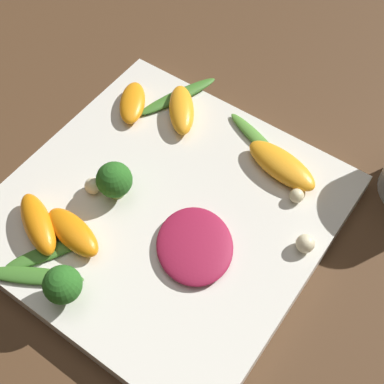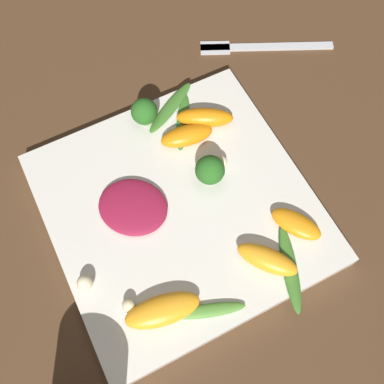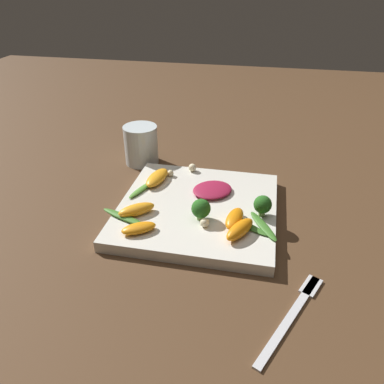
{
  "view_description": "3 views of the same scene",
  "coord_description": "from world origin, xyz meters",
  "views": [
    {
      "loc": [
        0.2,
        0.17,
        0.43
      ],
      "look_at": [
        -0.02,
        0.02,
        0.03
      ],
      "focal_mm": 50.0,
      "sensor_mm": 36.0,
      "label": 1
    },
    {
      "loc": [
        -0.17,
        0.07,
        0.48
      ],
      "look_at": [
        0.0,
        -0.02,
        0.04
      ],
      "focal_mm": 42.0,
      "sensor_mm": 36.0,
      "label": 2
    },
    {
      "loc": [
        0.1,
        -0.56,
        0.39
      ],
      "look_at": [
        -0.01,
        0.01,
        0.04
      ],
      "focal_mm": 35.0,
      "sensor_mm": 36.0,
      "label": 3
    }
  ],
  "objects": [
    {
      "name": "macadamia_nut_2",
      "position": [
        -0.08,
        0.09,
        0.03
      ],
      "size": [
        0.01,
        0.01,
        0.01
      ],
      "color": "beige",
      "rests_on": "plate"
    },
    {
      "name": "arugula_sprig_3",
      "position": [
        -0.12,
        0.03,
        0.02
      ],
      "size": [
        0.04,
        0.08,
        0.01
      ],
      "color": "#518E33",
      "rests_on": "plate"
    },
    {
      "name": "orange_segment_4",
      "position": [
        0.07,
        -0.04,
        0.03
      ],
      "size": [
        0.04,
        0.07,
        0.02
      ],
      "color": "orange",
      "rests_on": "plate"
    },
    {
      "name": "ground_plane",
      "position": [
        0.0,
        0.0,
        0.0
      ],
      "size": [
        2.4,
        2.4,
        0.0
      ],
      "primitive_type": "plane",
      "color": "#4C331E"
    },
    {
      "name": "macadamia_nut_0",
      "position": [
        -0.04,
        0.12,
        0.03
      ],
      "size": [
        0.02,
        0.02,
        0.02
      ],
      "color": "beige",
      "rests_on": "plate"
    },
    {
      "name": "broccoli_floret_0",
      "position": [
        0.01,
        -0.04,
        0.04
      ],
      "size": [
        0.03,
        0.03,
        0.04
      ],
      "color": "#7A9E51",
      "rests_on": "plate"
    },
    {
      "name": "orange_segment_3",
      "position": [
        -0.1,
        0.07,
        0.03
      ],
      "size": [
        0.04,
        0.08,
        0.02
      ],
      "color": "orange",
      "rests_on": "plate"
    },
    {
      "name": "arugula_sprig_1",
      "position": [
        -0.12,
        -0.07,
        0.02
      ],
      "size": [
        0.09,
        0.05,
        0.01
      ],
      "color": "#3D7528",
      "rests_on": "plate"
    },
    {
      "name": "macadamia_nut_1",
      "position": [
        0.02,
        -0.06,
        0.03
      ],
      "size": [
        0.02,
        0.02,
        0.02
      ],
      "color": "beige",
      "rests_on": "plate"
    },
    {
      "name": "plate",
      "position": [
        0.0,
        0.0,
        0.01
      ],
      "size": [
        0.28,
        0.28,
        0.02
      ],
      "color": "silver",
      "rests_on": "ground_plane"
    },
    {
      "name": "broccoli_floret_1",
      "position": [
        0.12,
        -0.01,
        0.04
      ],
      "size": [
        0.03,
        0.03,
        0.04
      ],
      "color": "#84AD5B",
      "rests_on": "plate"
    },
    {
      "name": "orange_segment_2",
      "position": [
        -0.1,
        -0.05,
        0.03
      ],
      "size": [
        0.07,
        0.06,
        0.02
      ],
      "color": "orange",
      "rests_on": "plate"
    },
    {
      "name": "arugula_sprig_0",
      "position": [
        0.09,
        -0.05,
        0.02
      ],
      "size": [
        0.08,
        0.05,
        0.01
      ],
      "color": "#3D7528",
      "rests_on": "plate"
    },
    {
      "name": "orange_segment_0",
      "position": [
        0.08,
        -0.07,
        0.03
      ],
      "size": [
        0.05,
        0.07,
        0.02
      ],
      "color": "orange",
      "rests_on": "plate"
    },
    {
      "name": "orange_segment_1",
      "position": [
        -0.08,
        -0.1,
        0.03
      ],
      "size": [
        0.06,
        0.05,
        0.01
      ],
      "color": "orange",
      "rests_on": "plate"
    },
    {
      "name": "arugula_sprig_2",
      "position": [
        0.12,
        -0.05,
        0.02
      ],
      "size": [
        0.06,
        0.08,
        0.01
      ],
      "color": "#3D7528",
      "rests_on": "plate"
    },
    {
      "name": "radicchio_leaf_0",
      "position": [
        0.02,
        0.05,
        0.03
      ],
      "size": [
        0.1,
        0.1,
        0.01
      ],
      "color": "maroon",
      "rests_on": "plate"
    }
  ]
}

